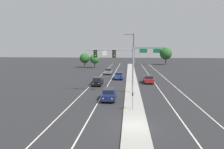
# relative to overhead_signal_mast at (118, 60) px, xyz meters

# --- Properties ---
(ground_plane) EXTENTS (260.00, 260.00, 0.00)m
(ground_plane) POSITION_rel_overhead_signal_mast_xyz_m (2.43, -13.98, -5.34)
(ground_plane) COLOR #28282B
(median_island) EXTENTS (2.40, 110.00, 0.15)m
(median_island) POSITION_rel_overhead_signal_mast_xyz_m (2.43, 4.02, -5.27)
(median_island) COLOR #9E9B93
(median_island) RESTS_ON ground
(lane_stripe_oncoming_center) EXTENTS (0.14, 100.00, 0.01)m
(lane_stripe_oncoming_center) POSITION_rel_overhead_signal_mast_xyz_m (-2.27, 11.02, -5.34)
(lane_stripe_oncoming_center) COLOR silver
(lane_stripe_oncoming_center) RESTS_ON ground
(lane_stripe_receding_center) EXTENTS (0.14, 100.00, 0.01)m
(lane_stripe_receding_center) POSITION_rel_overhead_signal_mast_xyz_m (7.13, 11.02, -5.34)
(lane_stripe_receding_center) COLOR silver
(lane_stripe_receding_center) RESTS_ON ground
(edge_stripe_left) EXTENTS (0.14, 100.00, 0.01)m
(edge_stripe_left) POSITION_rel_overhead_signal_mast_xyz_m (-5.57, 11.02, -5.34)
(edge_stripe_left) COLOR silver
(edge_stripe_left) RESTS_ON ground
(edge_stripe_right) EXTENTS (0.14, 100.00, 0.01)m
(edge_stripe_right) POSITION_rel_overhead_signal_mast_xyz_m (10.43, 11.02, -5.34)
(edge_stripe_right) COLOR silver
(edge_stripe_right) RESTS_ON ground
(overhead_signal_mast) EXTENTS (7.57, 0.44, 7.20)m
(overhead_signal_mast) POSITION_rel_overhead_signal_mast_xyz_m (0.00, 0.00, 0.00)
(overhead_signal_mast) COLOR gray
(overhead_signal_mast) RESTS_ON median_island
(median_sign_post) EXTENTS (0.60, 0.10, 2.20)m
(median_sign_post) POSITION_rel_overhead_signal_mast_xyz_m (2.26, -9.15, -3.76)
(median_sign_post) COLOR gray
(median_sign_post) RESTS_ON median_island
(street_lamp_median) EXTENTS (2.58, 0.28, 10.00)m
(street_lamp_median) POSITION_rel_overhead_signal_mast_xyz_m (2.47, 10.79, 0.45)
(street_lamp_median) COLOR #4C4C51
(street_lamp_median) RESTS_ON median_island
(car_oncoming_navy) EXTENTS (1.85, 4.48, 1.58)m
(car_oncoming_navy) POSITION_rel_overhead_signal_mast_xyz_m (-0.94, -4.34, -4.52)
(car_oncoming_navy) COLOR #141E4C
(car_oncoming_navy) RESTS_ON ground
(car_oncoming_black) EXTENTS (1.88, 4.49, 1.58)m
(car_oncoming_black) POSITION_rel_overhead_signal_mast_xyz_m (-4.26, 6.71, -4.52)
(car_oncoming_black) COLOR black
(car_oncoming_black) RESTS_ON ground
(car_oncoming_blue) EXTENTS (1.89, 4.50, 1.58)m
(car_oncoming_blue) POSITION_rel_overhead_signal_mast_xyz_m (-0.50, 14.88, -4.52)
(car_oncoming_blue) COLOR navy
(car_oncoming_blue) RESTS_ON ground
(car_oncoming_grey) EXTENTS (1.85, 4.48, 1.58)m
(car_oncoming_grey) POSITION_rel_overhead_signal_mast_xyz_m (-3.77, 23.50, -4.52)
(car_oncoming_grey) COLOR slate
(car_oncoming_grey) RESTS_ON ground
(car_receding_red) EXTENTS (1.88, 4.49, 1.58)m
(car_receding_red) POSITION_rel_overhead_signal_mast_xyz_m (5.83, 10.05, -4.52)
(car_receding_red) COLOR maroon
(car_receding_red) RESTS_ON ground
(highway_sign_gantry) EXTENTS (13.28, 0.42, 7.50)m
(highway_sign_gantry) POSITION_rel_overhead_signal_mast_xyz_m (10.63, 55.86, 0.82)
(highway_sign_gantry) COLOR gray
(highway_sign_gantry) RESTS_ON ground
(tree_far_left_c) EXTENTS (3.44, 3.44, 4.98)m
(tree_far_left_c) POSITION_rel_overhead_signal_mast_xyz_m (-10.47, 40.29, -2.10)
(tree_far_left_c) COLOR #4C3823
(tree_far_left_c) RESTS_ON ground
(tree_far_left_a) EXTENTS (3.61, 3.61, 5.22)m
(tree_far_left_a) POSITION_rel_overhead_signal_mast_xyz_m (-14.36, 41.46, -1.94)
(tree_far_left_a) COLOR #4C3823
(tree_far_left_a) RESTS_ON ground
(tree_far_right_c) EXTENTS (5.00, 5.00, 7.23)m
(tree_far_right_c) POSITION_rel_overhead_signal_mast_xyz_m (17.17, 55.62, -0.62)
(tree_far_right_c) COLOR #4C3823
(tree_far_right_c) RESTS_ON ground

